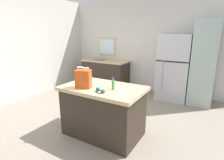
{
  "coord_description": "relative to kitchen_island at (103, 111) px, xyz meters",
  "views": [
    {
      "loc": [
        1.87,
        -2.54,
        1.76
      ],
      "look_at": [
        0.29,
        0.13,
        0.93
      ],
      "focal_mm": 28.47,
      "sensor_mm": 36.0,
      "label": 1
    }
  ],
  "objects": [
    {
      "name": "bottle",
      "position": [
        0.23,
        -0.05,
        0.53
      ],
      "size": [
        0.05,
        0.05,
        0.21
      ],
      "color": "#4C9956",
      "rests_on": "kitchen_island"
    },
    {
      "name": "ear_defenders",
      "position": [
        0.11,
        -0.24,
        0.46
      ],
      "size": [
        0.19,
        0.19,
        0.06
      ],
      "color": "black",
      "rests_on": "kitchen_island"
    },
    {
      "name": "sink_counter",
      "position": [
        -1.55,
        2.46,
        0.01
      ],
      "size": [
        1.53,
        0.69,
        1.07
      ],
      "color": "#33281E",
      "rests_on": "ground"
    },
    {
      "name": "shopping_bag",
      "position": [
        -0.25,
        -0.2,
        0.59
      ],
      "size": [
        0.28,
        0.22,
        0.34
      ],
      "color": "#DB511E",
      "rests_on": "kitchen_island"
    },
    {
      "name": "kitchen_island",
      "position": [
        0.0,
        0.0,
        0.0
      ],
      "size": [
        1.37,
        0.85,
        0.88
      ],
      "color": "#33281E",
      "rests_on": "ground"
    },
    {
      "name": "back_wall",
      "position": [
        -0.31,
        2.87,
        0.93
      ],
      "size": [
        5.22,
        0.13,
        2.76
      ],
      "color": "silver",
      "rests_on": "ground"
    },
    {
      "name": "refrigerator",
      "position": [
        0.64,
        2.44,
        0.42
      ],
      "size": [
        0.79,
        0.74,
        1.73
      ],
      "color": "#B7B7BC",
      "rests_on": "ground"
    },
    {
      "name": "tall_cabinet",
      "position": [
        1.33,
        2.44,
        0.59
      ],
      "size": [
        0.54,
        0.66,
        2.07
      ],
      "color": "#9EB2A8",
      "rests_on": "ground"
    },
    {
      "name": "ground",
      "position": [
        -0.29,
        0.17,
        -0.44
      ],
      "size": [
        6.46,
        6.46,
        0.0
      ],
      "primitive_type": "plane",
      "color": "gray"
    },
    {
      "name": "small_box",
      "position": [
        -0.48,
        0.19,
        0.51
      ],
      "size": [
        0.12,
        0.12,
        0.16
      ],
      "primitive_type": "cube",
      "rotation": [
        0.0,
        0.0,
        0.09
      ],
      "color": "#388E66",
      "rests_on": "kitchen_island"
    },
    {
      "name": "left_wall",
      "position": [
        -2.9,
        0.17,
        0.94
      ],
      "size": [
        0.1,
        5.39,
        2.76
      ],
      "color": "silver",
      "rests_on": "ground"
    }
  ]
}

